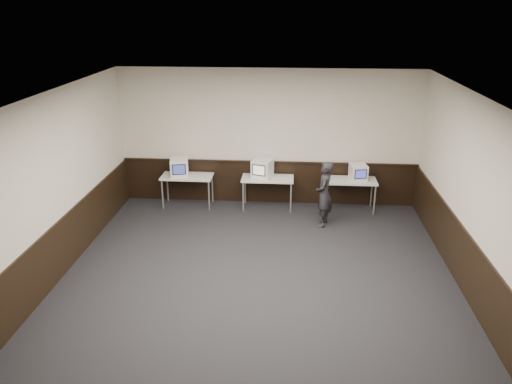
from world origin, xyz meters
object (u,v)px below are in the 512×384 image
(desk_left, at_px, (187,179))
(emac_center, at_px, (262,168))
(desk_right, at_px, (350,183))
(emac_left, at_px, (179,167))
(emac_right, at_px, (358,172))
(person, at_px, (324,194))
(desk_center, at_px, (268,181))

(desk_left, relative_size, emac_center, 2.17)
(desk_right, distance_m, emac_left, 3.98)
(desk_right, xyz_separation_m, emac_right, (0.17, 0.00, 0.25))
(desk_right, relative_size, emac_center, 2.17)
(desk_left, height_order, emac_right, emac_right)
(desk_left, bearing_deg, person, -15.91)
(person, bearing_deg, desk_left, -94.99)
(desk_left, bearing_deg, emac_left, -171.72)
(desk_left, distance_m, emac_center, 1.80)
(desk_left, relative_size, desk_center, 1.00)
(person, bearing_deg, desk_right, 155.41)
(desk_center, bearing_deg, desk_right, 0.00)
(emac_center, distance_m, person, 1.69)
(desk_left, relative_size, desk_right, 1.00)
(emac_center, height_order, emac_right, emac_center)
(desk_center, distance_m, emac_right, 2.09)
(desk_right, bearing_deg, desk_left, 180.00)
(desk_center, bearing_deg, desk_left, 180.00)
(emac_center, bearing_deg, emac_left, -160.72)
(desk_left, relative_size, person, 0.83)
(desk_left, xyz_separation_m, emac_left, (-0.17, -0.02, 0.28))
(person, bearing_deg, emac_left, -93.84)
(emac_left, distance_m, person, 3.45)
(emac_left, distance_m, emac_right, 4.14)
(desk_center, relative_size, emac_left, 2.37)
(person, bearing_deg, emac_center, -113.27)
(desk_right, bearing_deg, emac_left, -179.65)
(desk_right, xyz_separation_m, emac_left, (-3.97, -0.02, 0.28))
(desk_center, xyz_separation_m, emac_left, (-2.07, -0.02, 0.28))
(desk_left, distance_m, emac_left, 0.32)
(desk_right, height_order, emac_right, emac_right)
(desk_left, height_order, emac_left, emac_left)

